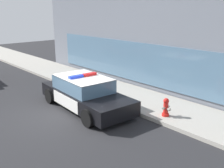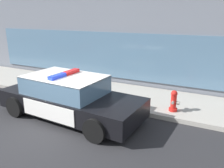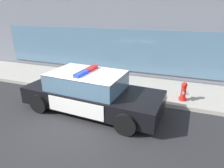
{
  "view_description": "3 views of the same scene",
  "coord_description": "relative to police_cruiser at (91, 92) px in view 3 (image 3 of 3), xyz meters",
  "views": [
    {
      "loc": [
        8.73,
        -5.15,
        4.19
      ],
      "look_at": [
        0.96,
        1.81,
        1.16
      ],
      "focal_mm": 41.7,
      "sensor_mm": 36.0,
      "label": 1
    },
    {
      "loc": [
        4.41,
        -4.59,
        3.28
      ],
      "look_at": [
        1.45,
        1.37,
        1.24
      ],
      "focal_mm": 36.54,
      "sensor_mm": 36.0,
      "label": 2
    },
    {
      "loc": [
        2.86,
        -4.51,
        3.38
      ],
      "look_at": [
        0.72,
        1.33,
        0.99
      ],
      "focal_mm": 30.89,
      "sensor_mm": 36.0,
      "label": 3
    }
  ],
  "objects": [
    {
      "name": "fire_hydrant",
      "position": [
        3.09,
        1.61,
        -0.18
      ],
      "size": [
        0.34,
        0.39,
        0.73
      ],
      "color": "red",
      "rests_on": "sidewalk"
    },
    {
      "name": "sidewalk",
      "position": [
        -0.01,
        2.43,
        -0.6
      ],
      "size": [
        48.0,
        2.74,
        0.15
      ],
      "primitive_type": "cube",
      "color": "#A39E93",
      "rests_on": "ground"
    },
    {
      "name": "police_cruiser",
      "position": [
        0.0,
        0.0,
        0.0
      ],
      "size": [
        4.96,
        2.34,
        1.49
      ],
      "rotation": [
        0.0,
        0.0,
        -0.07
      ],
      "color": "black",
      "rests_on": "ground"
    },
    {
      "name": "ground",
      "position": [
        -0.01,
        -1.09,
        -0.68
      ],
      "size": [
        48.0,
        48.0,
        0.0
      ],
      "primitive_type": "plane",
      "color": "#262628"
    }
  ]
}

